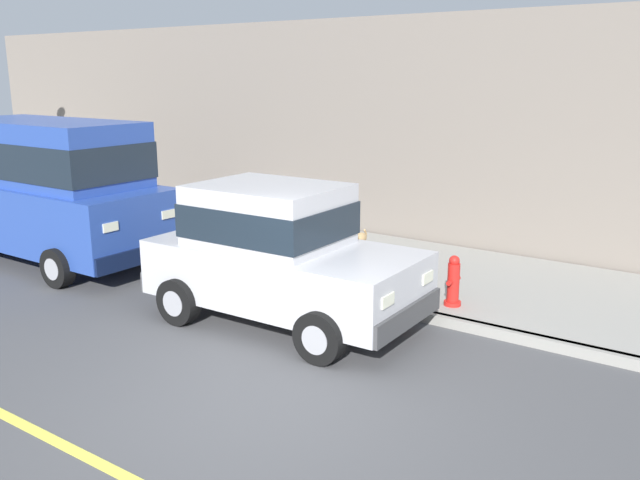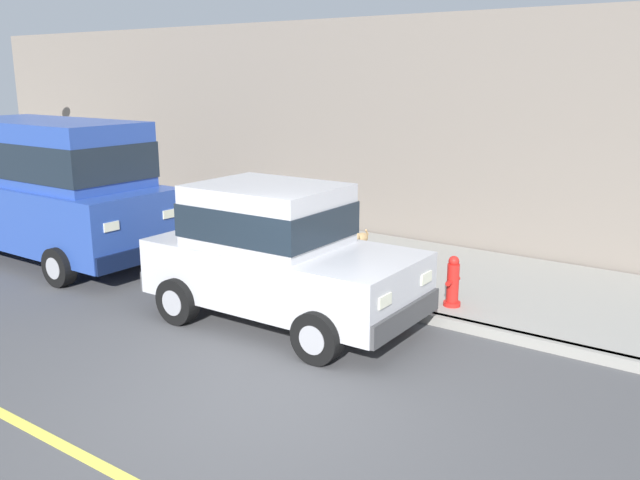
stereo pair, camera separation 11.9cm
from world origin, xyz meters
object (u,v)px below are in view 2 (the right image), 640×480
Objects in this scene: car_blue_van at (51,184)px; fire_hydrant at (453,283)px; car_silver_hatchback at (277,252)px; dog_tan at (360,239)px.

car_blue_van reaches higher than fire_hydrant.
dog_tan is at bearing 12.16° from car_silver_hatchback.
fire_hydrant is (-1.57, -2.54, 0.05)m from dog_tan.
car_silver_hatchback is 5.30× the size of fire_hydrant.
dog_tan is 2.99m from fire_hydrant.
car_silver_hatchback is at bearing -90.99° from car_blue_van.
car_blue_van is 6.77× the size of fire_hydrant.
car_blue_van is 7.36m from fire_hydrant.
car_blue_van reaches higher than car_silver_hatchback.
fire_hydrant is at bearing -78.23° from car_blue_van.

